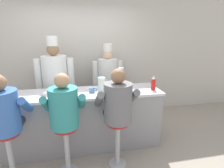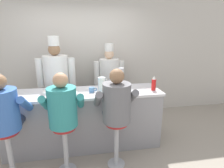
# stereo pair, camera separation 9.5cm
# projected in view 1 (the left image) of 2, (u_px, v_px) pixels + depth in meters

# --- Properties ---
(ground_plane) EXTENTS (20.00, 20.00, 0.00)m
(ground_plane) POSITION_uv_depth(u_px,v_px,m) (87.00, 156.00, 3.00)
(ground_plane) COLOR #9E9384
(wall_back) EXTENTS (10.00, 0.06, 2.70)m
(wall_back) POSITION_uv_depth(u_px,v_px,m) (79.00, 58.00, 4.20)
(wall_back) COLOR beige
(wall_back) RESTS_ON ground_plane
(diner_counter) EXTENTS (2.58, 0.68, 0.98)m
(diner_counter) POSITION_uv_depth(u_px,v_px,m) (85.00, 119.00, 3.19)
(diner_counter) COLOR gray
(diner_counter) RESTS_ON ground_plane
(ketchup_bottle_red) EXTENTS (0.07, 0.07, 0.25)m
(ketchup_bottle_red) POSITION_uv_depth(u_px,v_px,m) (153.00, 83.00, 3.15)
(ketchup_bottle_red) COLOR red
(ketchup_bottle_red) RESTS_ON diner_counter
(mustard_bottle_yellow) EXTENTS (0.07, 0.07, 0.22)m
(mustard_bottle_yellow) POSITION_uv_depth(u_px,v_px,m) (106.00, 89.00, 2.86)
(mustard_bottle_yellow) COLOR yellow
(mustard_bottle_yellow) RESTS_ON diner_counter
(hot_sauce_bottle_orange) EXTENTS (0.03, 0.03, 0.13)m
(hot_sauce_bottle_orange) POSITION_uv_depth(u_px,v_px,m) (110.00, 92.00, 2.87)
(hot_sauce_bottle_orange) COLOR orange
(hot_sauce_bottle_orange) RESTS_ON diner_counter
(water_pitcher_clear) EXTENTS (0.15, 0.13, 0.23)m
(water_pitcher_clear) POSITION_uv_depth(u_px,v_px,m) (102.00, 84.00, 3.11)
(water_pitcher_clear) COLOR silver
(water_pitcher_clear) RESTS_ON diner_counter
(breakfast_plate) EXTENTS (0.28, 0.28, 0.05)m
(breakfast_plate) POSITION_uv_depth(u_px,v_px,m) (69.00, 94.00, 2.93)
(breakfast_plate) COLOR white
(breakfast_plate) RESTS_ON diner_counter
(cereal_bowl) EXTENTS (0.17, 0.17, 0.05)m
(cereal_bowl) POSITION_uv_depth(u_px,v_px,m) (48.00, 93.00, 2.94)
(cereal_bowl) COLOR white
(cereal_bowl) RESTS_ON diner_counter
(coffee_mug_blue) EXTENTS (0.13, 0.09, 0.08)m
(coffee_mug_blue) POSITION_uv_depth(u_px,v_px,m) (92.00, 90.00, 3.03)
(coffee_mug_blue) COLOR #4C7AB2
(coffee_mug_blue) RESTS_ON diner_counter
(cup_stack_steel) EXTENTS (0.10, 0.10, 0.37)m
(cup_stack_steel) POSITION_uv_depth(u_px,v_px,m) (121.00, 79.00, 3.16)
(cup_stack_steel) COLOR #B7BABF
(cup_stack_steel) RESTS_ON diner_counter
(diner_seated_blue) EXTENTS (0.58, 0.57, 1.45)m
(diner_seated_blue) POSITION_uv_depth(u_px,v_px,m) (4.00, 114.00, 2.32)
(diner_seated_blue) COLOR #B2B5BA
(diner_seated_blue) RESTS_ON ground_plane
(diner_seated_teal) EXTENTS (0.57, 0.56, 1.44)m
(diner_seated_teal) POSITION_uv_depth(u_px,v_px,m) (64.00, 110.00, 2.46)
(diner_seated_teal) COLOR #B2B5BA
(diner_seated_teal) RESTS_ON ground_plane
(diner_seated_grey) EXTENTS (0.59, 0.58, 1.47)m
(diner_seated_grey) POSITION_uv_depth(u_px,v_px,m) (117.00, 105.00, 2.60)
(diner_seated_grey) COLOR #B2B5BA
(diner_seated_grey) RESTS_ON ground_plane
(cook_in_whites_near) EXTENTS (0.72, 0.46, 1.86)m
(cook_in_whites_near) POSITION_uv_depth(u_px,v_px,m) (55.00, 81.00, 3.58)
(cook_in_whites_near) COLOR #232328
(cook_in_whites_near) RESTS_ON ground_plane
(cook_in_whites_far) EXTENTS (0.66, 0.42, 1.69)m
(cook_in_whites_far) POSITION_uv_depth(u_px,v_px,m) (108.00, 79.00, 4.11)
(cook_in_whites_far) COLOR #232328
(cook_in_whites_far) RESTS_ON ground_plane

